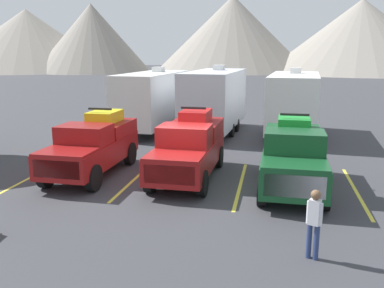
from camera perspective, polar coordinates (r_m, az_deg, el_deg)
name	(u,v)px	position (r m, az deg, el deg)	size (l,w,h in m)	color
ground_plane	(183,188)	(15.02, -1.29, -5.92)	(240.00, 240.00, 0.00)	#38383D
pickup_truck_a	(93,145)	(16.88, -13.21, -0.10)	(2.18, 5.31, 2.50)	maroon
pickup_truck_b	(189,147)	(15.99, -0.37, -0.34)	(2.18, 5.44, 2.60)	maroon
pickup_truck_c	(293,156)	(15.08, 13.52, -1.55)	(2.26, 5.26, 2.54)	#144723
lot_stripe_a	(40,172)	(17.87, -19.85, -3.64)	(0.12, 5.50, 0.01)	gold
lot_stripe_b	(136,178)	(16.23, -7.62, -4.59)	(0.12, 5.50, 0.01)	gold
lot_stripe_c	(241,184)	(15.47, 6.58, -5.43)	(0.12, 5.50, 0.01)	gold
lot_stripe_d	(356,191)	(15.71, 21.29, -5.95)	(0.12, 5.50, 0.01)	gold
camper_trailer_a	(153,98)	(25.21, -5.32, 6.20)	(2.98, 8.37, 3.77)	white
camper_trailer_b	(215,98)	(24.47, 3.09, 6.22)	(3.11, 8.37, 3.91)	silver
camper_trailer_c	(294,101)	(24.13, 13.58, 5.64)	(3.07, 8.07, 3.78)	white
person_b	(314,220)	(10.20, 16.19, -9.79)	(0.35, 0.28, 1.69)	navy
mountain_ridge	(242,38)	(94.82, 6.73, 14.06)	(142.49, 45.61, 16.70)	gray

